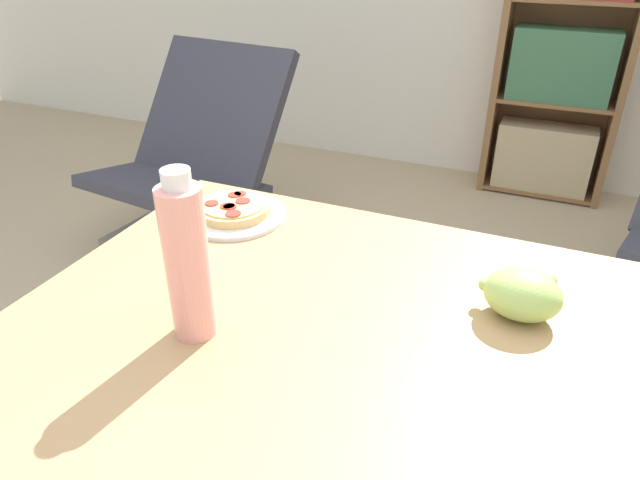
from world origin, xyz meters
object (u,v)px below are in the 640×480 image
object	(u,v)px
grape_bunch	(523,294)
drink_bottle	(187,261)
pizza_on_plate	(234,211)
bookshelf	(563,60)
lounge_chair_near	(195,191)

from	to	relation	value
grape_bunch	drink_bottle	bearing A→B (deg)	-152.29
pizza_on_plate	drink_bottle	bearing A→B (deg)	-67.92
grape_bunch	bookshelf	world-z (taller)	bookshelf
pizza_on_plate	bookshelf	xyz separation A→B (m)	(0.60, 2.25, -0.06)
grape_bunch	pizza_on_plate	bearing A→B (deg)	168.74
bookshelf	grape_bunch	bearing A→B (deg)	-89.11
pizza_on_plate	grape_bunch	xyz separation A→B (m)	(0.63, -0.13, 0.03)
drink_bottle	grape_bunch	bearing A→B (deg)	27.71
pizza_on_plate	drink_bottle	distance (m)	0.43
pizza_on_plate	drink_bottle	size ratio (longest dim) A/B	0.82
grape_bunch	lounge_chair_near	size ratio (longest dim) A/B	0.16
lounge_chair_near	bookshelf	size ratio (longest dim) A/B	0.57
drink_bottle	lounge_chair_near	distance (m)	1.77
pizza_on_plate	lounge_chair_near	xyz separation A→B (m)	(-0.82, 0.96, -0.50)
grape_bunch	lounge_chair_near	bearing A→B (deg)	143.17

